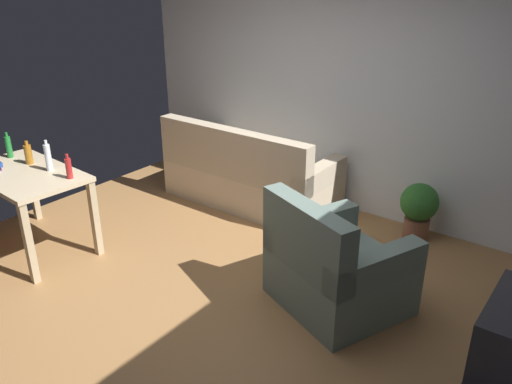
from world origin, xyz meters
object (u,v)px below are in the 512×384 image
Objects in this scene: bottle_clear at (48,157)px; bottle_red at (69,168)px; desk at (25,183)px; potted_plant at (419,208)px; armchair at (334,269)px; bottle_green at (9,147)px; couch at (248,177)px; bottle_amber at (28,154)px.

bottle_red is (0.30, -0.00, -0.03)m from bottle_clear.
desk reaches higher than potted_plant.
desk is at bearing -161.78° from bottle_red.
armchair is 3.26m from bottle_green.
bottle_clear is at bearing 47.06° from desk.
couch is 3.32× the size of potted_plant.
bottle_green is (-3.25, -2.16, 0.54)m from potted_plant.
armchair is at bearing 17.91° from bottle_red.
armchair is at bearing -94.85° from potted_plant.
couch is at bearing 65.65° from bottle_clear.
bottle_clear reaches higher than bottle_green.
desk is 5.06× the size of bottle_green.
bottle_red reaches higher than bottle_amber.
armchair is at bearing 15.77° from bottle_clear.
desk is at bearing 39.73° from armchair.
bottle_red is at bearing 22.01° from desk.
bottle_clear is at bearing -140.97° from potted_plant.
potted_plant is at bearing 43.09° from desk.
bottle_amber is (-2.94, -2.15, 0.52)m from potted_plant.
desk is 5.64× the size of bottle_red.
desk is 0.54m from bottle_red.
couch is at bearing -170.19° from potted_plant.
bottle_clear is (0.31, 0.01, 0.03)m from bottle_amber.
couch is at bearing -11.62° from armchair.
bottle_clear is 0.30m from bottle_red.
bottle_red is at bearing 74.07° from couch.
bottle_green is at bearing -146.42° from potted_plant.
potted_plant is 2.60× the size of bottle_amber.
desk is 0.52m from bottle_green.
bottle_green is (-0.45, 0.14, 0.22)m from desk.
armchair is at bearing 21.76° from desk.
bottle_amber is at bearing -143.91° from potted_plant.
desk is 0.29m from bottle_amber.
desk is at bearing -47.54° from bottle_amber.
bottle_green is 1.11× the size of bottle_red.
couch is 2.41m from bottle_green.
bottle_clear reaches higher than desk.
bottle_amber is (-1.13, -1.83, 0.55)m from couch.
bottle_green reaches higher than couch.
bottle_amber reaches higher than desk.
couch is at bearing 58.26° from bottle_amber.
bottle_amber reaches higher than armchair.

